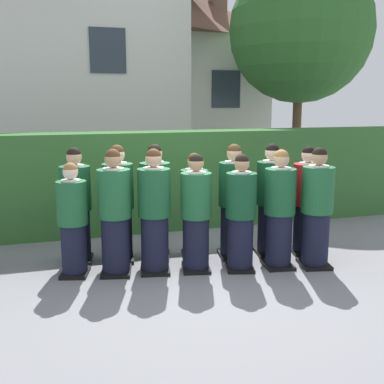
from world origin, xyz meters
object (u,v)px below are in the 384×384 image
at_px(student_front_row_3, 196,216).
at_px(student_front_row_5, 279,212).
at_px(student_rear_row_4, 233,204).
at_px(student_rear_row_5, 271,202).
at_px(student_front_row_2, 154,214).
at_px(student_front_row_4, 241,215).
at_px(student_front_row_6, 317,210).
at_px(student_front_row_0, 73,223).
at_px(student_rear_row_2, 155,205).
at_px(student_rear_row_0, 76,208).
at_px(student_in_red_blazer, 306,203).
at_px(student_front_row_1, 115,215).
at_px(student_rear_row_1, 119,206).
at_px(student_rear_row_3, 194,208).

height_order(student_front_row_3, student_front_row_5, student_front_row_5).
relative_size(student_rear_row_4, student_rear_row_5, 1.00).
bearing_deg(student_rear_row_4, student_front_row_3, -150.69).
bearing_deg(student_front_row_2, student_rear_row_4, 12.80).
height_order(student_front_row_4, student_front_row_6, student_front_row_6).
relative_size(student_front_row_0, student_rear_row_5, 0.90).
bearing_deg(student_rear_row_2, student_rear_row_0, 171.10).
bearing_deg(student_front_row_3, student_front_row_0, 169.97).
distance_m(student_front_row_6, student_in_red_blazer, 0.58).
distance_m(student_front_row_5, student_front_row_6, 0.52).
relative_size(student_front_row_1, student_rear_row_2, 1.00).
relative_size(student_front_row_2, student_front_row_6, 1.00).
bearing_deg(student_rear_row_1, student_front_row_4, -29.08).
bearing_deg(student_rear_row_1, student_front_row_1, -103.52).
distance_m(student_front_row_4, student_rear_row_2, 1.30).
relative_size(student_rear_row_0, student_rear_row_1, 0.98).
xyz_separation_m(student_front_row_0, student_rear_row_4, (2.32, 0.11, 0.08)).
height_order(student_front_row_0, student_rear_row_3, student_rear_row_3).
bearing_deg(student_rear_row_5, student_rear_row_4, 173.10).
bearing_deg(student_rear_row_5, student_front_row_5, -103.44).
bearing_deg(student_rear_row_3, student_front_row_0, -171.37).
relative_size(student_front_row_2, student_front_row_4, 1.05).
height_order(student_front_row_2, student_rear_row_5, same).
relative_size(student_rear_row_3, student_in_red_blazer, 0.95).
distance_m(student_front_row_0, student_rear_row_1, 0.80).
bearing_deg(student_front_row_0, student_front_row_3, -10.03).
distance_m(student_front_row_4, student_front_row_6, 1.08).
xyz_separation_m(student_front_row_6, student_rear_row_3, (-1.51, 0.89, -0.06)).
bearing_deg(student_rear_row_2, student_front_row_5, -28.88).
distance_m(student_front_row_3, student_rear_row_0, 1.75).
relative_size(student_rear_row_2, student_rear_row_3, 1.08).
height_order(student_front_row_1, student_front_row_4, student_front_row_1).
height_order(student_rear_row_3, student_in_red_blazer, student_in_red_blazer).
relative_size(student_rear_row_1, student_rear_row_4, 1.00).
xyz_separation_m(student_front_row_4, student_rear_row_1, (-1.55, 0.86, 0.04)).
bearing_deg(student_front_row_5, student_front_row_0, 169.91).
bearing_deg(student_in_red_blazer, student_front_row_0, 178.88).
relative_size(student_front_row_6, student_rear_row_3, 1.08).
height_order(student_front_row_2, student_front_row_6, student_front_row_2).
relative_size(student_front_row_0, student_front_row_2, 0.90).
relative_size(student_front_row_4, student_rear_row_2, 0.95).
xyz_separation_m(student_front_row_6, student_rear_row_2, (-2.08, 1.00, 0.01)).
bearing_deg(student_front_row_3, student_in_red_blazer, 6.88).
bearing_deg(student_rear_row_0, student_rear_row_3, -9.45).
relative_size(student_rear_row_2, student_in_red_blazer, 1.03).
distance_m(student_front_row_5, student_rear_row_4, 0.75).
height_order(student_front_row_0, student_front_row_1, student_front_row_1).
distance_m(student_front_row_5, student_rear_row_0, 2.89).
xyz_separation_m(student_front_row_4, student_rear_row_2, (-1.02, 0.81, 0.04)).
bearing_deg(student_rear_row_2, student_front_row_6, -25.62).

